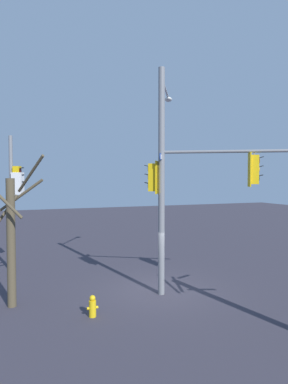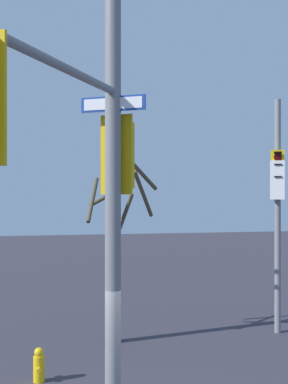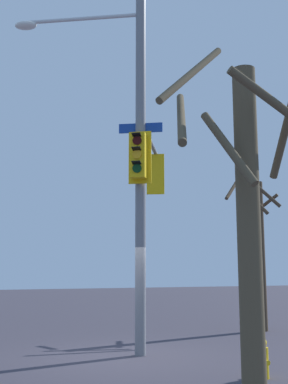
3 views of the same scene
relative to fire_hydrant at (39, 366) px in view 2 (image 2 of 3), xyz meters
The scene contains 4 objects.
main_signal_pole_assembly 6.00m from the fire_hydrant, 14.94° to the left, with size 5.09×5.71×8.98m.
secondary_pole_assembly 7.97m from the fire_hydrant, 109.18° to the left, with size 0.70×0.58×6.74m.
fire_hydrant is the anchor object (origin of this frame).
bare_tree_across_street 3.93m from the fire_hydrant, 141.21° to the left, with size 1.95×1.97×5.51m.
Camera 2 is at (8.01, -1.56, 4.08)m, focal length 47.65 mm.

